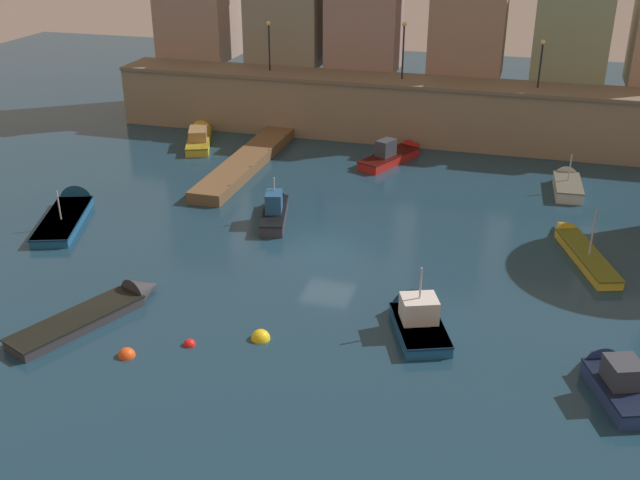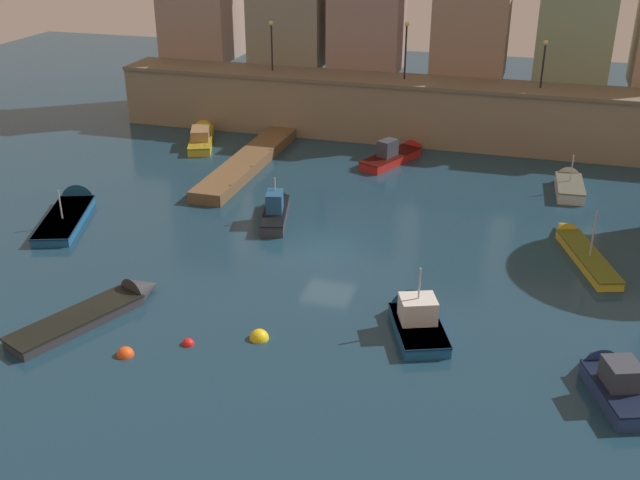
{
  "view_description": "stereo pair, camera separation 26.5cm",
  "coord_description": "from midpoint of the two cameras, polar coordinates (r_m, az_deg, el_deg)",
  "views": [
    {
      "loc": [
        8.74,
        -32.12,
        15.96
      ],
      "look_at": [
        0.0,
        -1.47,
        1.14
      ],
      "focal_mm": 42.06,
      "sensor_mm": 36.0,
      "label": 1
    },
    {
      "loc": [
        9.0,
        -32.05,
        15.96
      ],
      "look_at": [
        0.0,
        -1.47,
        1.14
      ],
      "focal_mm": 42.06,
      "sensor_mm": 36.0,
      "label": 2
    }
  ],
  "objects": [
    {
      "name": "moored_boat_0",
      "position": [
        30.73,
        7.03,
        -5.66
      ],
      "size": [
        3.29,
        4.87,
        3.42
      ],
      "rotation": [
        0.0,
        0.0,
        1.94
      ],
      "color": "#195689",
      "rests_on": "ground"
    },
    {
      "name": "pier_dock",
      "position": [
        48.27,
        -5.77,
        5.94
      ],
      "size": [
        2.02,
        13.67,
        0.7
      ],
      "color": "brown",
      "rests_on": "ground"
    },
    {
      "name": "mooring_buoy_2",
      "position": [
        29.84,
        -4.79,
        -7.49
      ],
      "size": [
        0.77,
        0.77,
        0.77
      ],
      "primitive_type": "sphere",
      "color": "yellow",
      "rests_on": "ground"
    },
    {
      "name": "moored_boat_6",
      "position": [
        46.69,
        18.11,
        4.16
      ],
      "size": [
        1.71,
        4.74,
        2.59
      ],
      "rotation": [
        0.0,
        0.0,
        1.63
      ],
      "color": "silver",
      "rests_on": "ground"
    },
    {
      "name": "moored_boat_8",
      "position": [
        43.1,
        -18.64,
        2.21
      ],
      "size": [
        4.14,
        7.44,
        2.71
      ],
      "rotation": [
        0.0,
        0.0,
        1.91
      ],
      "color": "#195689",
      "rests_on": "ground"
    },
    {
      "name": "moored_boat_2",
      "position": [
        38.61,
        18.89,
        -0.49
      ],
      "size": [
        3.37,
        7.16,
        3.04
      ],
      "rotation": [
        0.0,
        0.0,
        1.89
      ],
      "color": "gold",
      "rests_on": "ground"
    },
    {
      "name": "old_town_backdrop",
      "position": [
        56.7,
        5.29,
        16.87
      ],
      "size": [
        38.68,
        5.76,
        9.67
      ],
      "color": "gray",
      "rests_on": "ground"
    },
    {
      "name": "ground_plane",
      "position": [
        36.92,
        0.42,
        -0.67
      ],
      "size": [
        102.64,
        102.64,
        0.0
      ],
      "primitive_type": "plane",
      "color": "#19384C"
    },
    {
      "name": "mooring_buoy_1",
      "position": [
        29.68,
        -14.74,
        -8.53
      ],
      "size": [
        0.66,
        0.66,
        0.66
      ],
      "primitive_type": "sphere",
      "color": "#EA4C19",
      "rests_on": "ground"
    },
    {
      "name": "quay_lamp_0",
      "position": [
        55.05,
        -4.05,
        15.08
      ],
      "size": [
        0.32,
        0.32,
        3.48
      ],
      "color": "black",
      "rests_on": "quay_wall"
    },
    {
      "name": "moored_boat_5",
      "position": [
        28.63,
        21.21,
        -9.75
      ],
      "size": [
        2.87,
        4.47,
        1.9
      ],
      "rotation": [
        0.0,
        0.0,
        1.93
      ],
      "color": "navy",
      "rests_on": "ground"
    },
    {
      "name": "quay_wall",
      "position": [
        53.59,
        5.94,
        9.88
      ],
      "size": [
        41.22,
        3.94,
        4.28
      ],
      "color": "gray",
      "rests_on": "ground"
    },
    {
      "name": "moored_boat_4",
      "position": [
        32.6,
        -16.26,
        -4.98
      ],
      "size": [
        4.16,
        7.04,
        1.48
      ],
      "rotation": [
        0.0,
        0.0,
        1.17
      ],
      "color": "#333338",
      "rests_on": "ground"
    },
    {
      "name": "mooring_buoy_0",
      "position": [
        29.82,
        -10.15,
        -7.86
      ],
      "size": [
        0.49,
        0.49,
        0.49
      ],
      "primitive_type": "sphere",
      "color": "red",
      "rests_on": "ground"
    },
    {
      "name": "quay_lamp_1",
      "position": [
        52.57,
        6.23,
        14.77
      ],
      "size": [
        0.32,
        0.32,
        3.84
      ],
      "color": "black",
      "rests_on": "quay_wall"
    },
    {
      "name": "moored_boat_9",
      "position": [
        53.9,
        -9.3,
        7.86
      ],
      "size": [
        3.85,
        6.94,
        1.7
      ],
      "rotation": [
        0.0,
        0.0,
        1.94
      ],
      "color": "gold",
      "rests_on": "ground"
    },
    {
      "name": "moored_boat_3",
      "position": [
        49.6,
        5.7,
        6.57
      ],
      "size": [
        3.82,
        6.33,
        2.04
      ],
      "rotation": [
        0.0,
        0.0,
        1.16
      ],
      "color": "red",
      "rests_on": "ground"
    },
    {
      "name": "moored_boat_1",
      "position": [
        40.49,
        -3.6,
        2.44
      ],
      "size": [
        2.49,
        5.68,
        2.63
      ],
      "rotation": [
        0.0,
        0.0,
        1.82
      ],
      "color": "#333338",
      "rests_on": "ground"
    },
    {
      "name": "quay_lamp_2",
      "position": [
        51.91,
        16.36,
        13.32
      ],
      "size": [
        0.32,
        0.32,
        3.09
      ],
      "color": "black",
      "rests_on": "quay_wall"
    }
  ]
}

